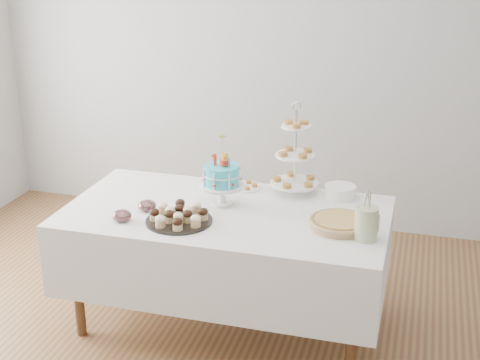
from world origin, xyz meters
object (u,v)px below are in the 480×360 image
(pie, at_px, (340,223))
(pastry_plate, at_px, (245,186))
(birthday_cake, at_px, (222,186))
(cupcake_tray, at_px, (179,215))
(table, at_px, (226,245))
(tiered_stand, at_px, (295,156))
(plate_stack, at_px, (340,192))
(jam_bowl_b, at_px, (147,206))
(jam_bowl_a, at_px, (122,216))
(utensil_pitcher, at_px, (366,222))

(pie, height_order, pastry_plate, pie)
(birthday_cake, relative_size, cupcake_tray, 1.11)
(table, distance_m, tiered_stand, 0.70)
(plate_stack, bearing_deg, cupcake_tray, -142.88)
(pastry_plate, relative_size, jam_bowl_b, 1.92)
(cupcake_tray, height_order, pastry_plate, cupcake_tray)
(jam_bowl_a, bearing_deg, cupcake_tray, 13.42)
(birthday_cake, xyz_separation_m, pastry_plate, (0.06, 0.31, -0.10))
(birthday_cake, distance_m, cupcake_tray, 0.36)
(birthday_cake, relative_size, jam_bowl_b, 3.87)
(table, bearing_deg, pastry_plate, 88.88)
(plate_stack, relative_size, pastry_plate, 0.93)
(table, relative_size, utensil_pitcher, 6.80)
(jam_bowl_a, bearing_deg, birthday_cake, 39.58)
(table, height_order, plate_stack, plate_stack)
(pie, distance_m, pastry_plate, 0.82)
(birthday_cake, bearing_deg, pie, -4.80)
(tiered_stand, bearing_deg, pastry_plate, -179.33)
(table, xyz_separation_m, plate_stack, (0.62, 0.40, 0.27))
(pie, bearing_deg, tiered_stand, 127.43)
(tiered_stand, bearing_deg, utensil_pitcher, -48.47)
(tiered_stand, bearing_deg, birthday_cake, -140.95)
(tiered_stand, bearing_deg, pie, -52.57)
(jam_bowl_a, bearing_deg, pastry_plate, 52.64)
(jam_bowl_a, bearing_deg, tiered_stand, 39.34)
(table, height_order, birthday_cake, birthday_cake)
(pie, height_order, jam_bowl_b, jam_bowl_b)
(jam_bowl_b, bearing_deg, utensil_pitcher, -2.05)
(pastry_plate, height_order, jam_bowl_a, jam_bowl_a)
(tiered_stand, relative_size, utensil_pitcher, 2.10)
(birthday_cake, xyz_separation_m, pie, (0.73, -0.15, -0.08))
(jam_bowl_a, height_order, utensil_pitcher, utensil_pitcher)
(plate_stack, bearing_deg, pastry_plate, -179.65)
(cupcake_tray, xyz_separation_m, plate_stack, (0.83, 0.63, -0.00))
(plate_stack, xyz_separation_m, jam_bowl_a, (-1.15, -0.71, -0.01))
(birthday_cake, height_order, plate_stack, birthday_cake)
(tiered_stand, height_order, jam_bowl_b, tiered_stand)
(birthday_cake, height_order, tiered_stand, tiered_stand)
(cupcake_tray, distance_m, utensil_pitcher, 1.05)
(table, bearing_deg, plate_stack, 32.64)
(table, distance_m, jam_bowl_a, 0.66)
(utensil_pitcher, bearing_deg, pie, 153.99)
(table, xyz_separation_m, tiered_stand, (0.33, 0.40, 0.48))
(birthday_cake, xyz_separation_m, tiered_stand, (0.38, 0.31, 0.13))
(birthday_cake, height_order, cupcake_tray, birthday_cake)
(plate_stack, height_order, pastry_plate, plate_stack)
(cupcake_tray, distance_m, tiered_stand, 0.86)
(pie, xyz_separation_m, jam_bowl_a, (-1.21, -0.25, 0.00))
(plate_stack, bearing_deg, birthday_cake, -155.26)
(jam_bowl_a, relative_size, utensil_pitcher, 0.40)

